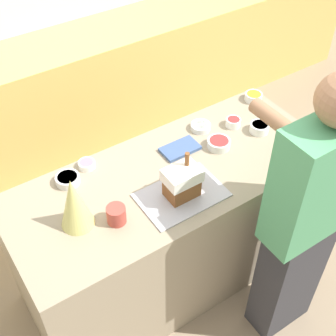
{
  "coord_description": "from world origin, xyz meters",
  "views": [
    {
      "loc": [
        -1.02,
        -1.51,
        2.74
      ],
      "look_at": [
        -0.02,
        0.0,
        0.99
      ],
      "focal_mm": 50.0,
      "sensor_mm": 36.0,
      "label": 1
    }
  ],
  "objects": [
    {
      "name": "ground_plane",
      "position": [
        0.0,
        0.0,
        0.0
      ],
      "size": [
        12.0,
        12.0,
        0.0
      ],
      "primitive_type": "plane",
      "color": "gray"
    },
    {
      "name": "back_cabinet_block",
      "position": [
        0.0,
        1.64,
        0.47
      ],
      "size": [
        6.0,
        0.6,
        0.95
      ],
      "color": "#DBBC60",
      "rests_on": "ground_plane"
    },
    {
      "name": "kitchen_island",
      "position": [
        0.0,
        0.0,
        0.47
      ],
      "size": [
        1.85,
        0.77,
        0.93
      ],
      "color": "gray",
      "rests_on": "ground_plane"
    },
    {
      "name": "baking_tray",
      "position": [
        -0.04,
        -0.16,
        0.94
      ],
      "size": [
        0.45,
        0.3,
        0.01
      ],
      "color": "#B2B2BC",
      "rests_on": "kitchen_island"
    },
    {
      "name": "gingerbread_house",
      "position": [
        -0.04,
        -0.16,
        1.04
      ],
      "size": [
        0.19,
        0.14,
        0.25
      ],
      "color": "brown",
      "rests_on": "baking_tray"
    },
    {
      "name": "decorative_tree",
      "position": [
        -0.58,
        -0.03,
        1.08
      ],
      "size": [
        0.17,
        0.17,
        0.3
      ],
      "color": "#DBD675",
      "rests_on": "kitchen_island"
    },
    {
      "name": "candy_bowl_beside_tree",
      "position": [
        -0.36,
        0.31,
        0.95
      ],
      "size": [
        0.1,
        0.1,
        0.04
      ],
      "color": "white",
      "rests_on": "kitchen_island"
    },
    {
      "name": "candy_bowl_near_tray_left",
      "position": [
        0.65,
        0.02,
        0.96
      ],
      "size": [
        0.12,
        0.12,
        0.05
      ],
      "color": "white",
      "rests_on": "kitchen_island"
    },
    {
      "name": "candy_bowl_far_left",
      "position": [
        -0.5,
        0.26,
        0.96
      ],
      "size": [
        0.13,
        0.13,
        0.04
      ],
      "color": "silver",
      "rests_on": "kitchen_island"
    },
    {
      "name": "candy_bowl_front_corner",
      "position": [
        0.37,
        0.23,
        0.95
      ],
      "size": [
        0.12,
        0.12,
        0.04
      ],
      "color": "silver",
      "rests_on": "kitchen_island"
    },
    {
      "name": "candy_bowl_near_tray_right",
      "position": [
        0.36,
        0.04,
        0.96
      ],
      "size": [
        0.14,
        0.14,
        0.05
      ],
      "color": "silver",
      "rests_on": "kitchen_island"
    },
    {
      "name": "candy_bowl_far_right",
      "position": [
        0.55,
        0.14,
        0.96
      ],
      "size": [
        0.09,
        0.09,
        0.05
      ],
      "color": "white",
      "rests_on": "kitchen_island"
    },
    {
      "name": "candy_bowl_behind_tray",
      "position": [
        0.84,
        0.28,
        0.96
      ],
      "size": [
        0.11,
        0.11,
        0.05
      ],
      "color": "silver",
      "rests_on": "kitchen_island"
    },
    {
      "name": "cookbook",
      "position": [
        0.15,
        0.14,
        0.94
      ],
      "size": [
        0.22,
        0.13,
        0.02
      ],
      "color": "#3F598C",
      "rests_on": "kitchen_island"
    },
    {
      "name": "mug",
      "position": [
        -0.41,
        -0.12,
        0.98
      ],
      "size": [
        0.1,
        0.1,
        0.1
      ],
      "color": "#B24238",
      "rests_on": "kitchen_island"
    },
    {
      "name": "person",
      "position": [
        0.38,
        -0.64,
        0.92
      ],
      "size": [
        0.47,
        0.58,
        1.78
      ],
      "color": "#333338",
      "rests_on": "ground_plane"
    }
  ]
}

